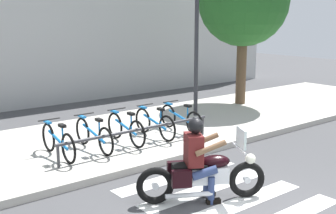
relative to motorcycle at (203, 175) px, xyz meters
The scene contains 15 objects.
sidewalk 3.95m from the motorcycle, 90.39° to the left, with size 24.00×4.40×0.15m, color #B7B2A8.
crosswalk_stripe_3 0.77m from the motorcycle, 51.88° to the right, with size 2.80×0.40×0.01m, color white.
crosswalk_stripe_4 0.67m from the motorcycle, 39.50° to the left, with size 2.80×0.40×0.01m, color white.
crosswalk_stripe_5 1.26m from the motorcycle, 71.11° to the left, with size 2.80×0.40×0.01m, color white.
motorcycle is the anchor object (origin of this frame).
rider 0.37m from the motorcycle, 149.02° to the left, with size 0.77×0.71×1.44m.
bicycle_0 3.38m from the motorcycle, 109.71° to the left, with size 0.48×1.65×0.77m.
bicycle_1 3.20m from the motorcycle, 95.52° to the left, with size 0.48×1.70×0.76m.
bicycle_2 3.23m from the motorcycle, 80.62° to the left, with size 0.48×1.61×0.77m.
bicycle_3 3.46m from the motorcycle, 66.89° to the left, with size 0.48×1.65×0.77m.
bicycle_4 3.87m from the motorcycle, 55.46° to the left, with size 0.48×1.68×0.75m.
bike_rack 2.69m from the motorcycle, 78.70° to the left, with size 3.93×0.07×0.49m.
street_lamp 6.17m from the motorcycle, 49.27° to the left, with size 0.28×0.28×4.65m.
tree_near_rack 8.32m from the motorcycle, 37.67° to the left, with size 2.95×2.95×5.02m.
building_backdrop 10.06m from the motorcycle, 90.16° to the left, with size 24.00×1.20×6.74m, color #B1B1B1.
Camera 1 is at (-4.61, -3.65, 3.05)m, focal length 45.69 mm.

